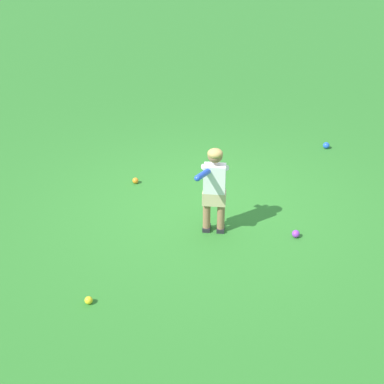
# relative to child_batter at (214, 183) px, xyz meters

# --- Properties ---
(ground_plane) EXTENTS (40.00, 40.00, 0.00)m
(ground_plane) POSITION_rel_child_batter_xyz_m (0.51, 0.38, -0.65)
(ground_plane) COLOR #2D7528
(child_batter) EXTENTS (0.64, 0.32, 1.08)m
(child_batter) POSITION_rel_child_batter_xyz_m (0.00, 0.00, 0.00)
(child_batter) COLOR #232328
(child_batter) RESTS_ON ground
(play_ball_behind_batter) EXTENTS (0.09, 0.09, 0.09)m
(play_ball_behind_batter) POSITION_rel_child_batter_xyz_m (0.38, -0.90, -0.60)
(play_ball_behind_batter) COLOR purple
(play_ball_behind_batter) RESTS_ON ground
(play_ball_by_bucket) EXTENTS (0.10, 0.10, 0.10)m
(play_ball_by_bucket) POSITION_rel_child_batter_xyz_m (3.10, -0.39, -0.60)
(play_ball_by_bucket) COLOR blue
(play_ball_by_bucket) RESTS_ON ground
(play_ball_center_lawn) EXTENTS (0.08, 0.08, 0.08)m
(play_ball_center_lawn) POSITION_rel_child_batter_xyz_m (-1.77, 0.41, -0.61)
(play_ball_center_lawn) COLOR yellow
(play_ball_center_lawn) RESTS_ON ground
(play_ball_far_left) EXTENTS (0.09, 0.09, 0.09)m
(play_ball_far_left) POSITION_rel_child_batter_xyz_m (0.53, 1.54, -0.61)
(play_ball_far_left) COLOR orange
(play_ball_far_left) RESTS_ON ground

